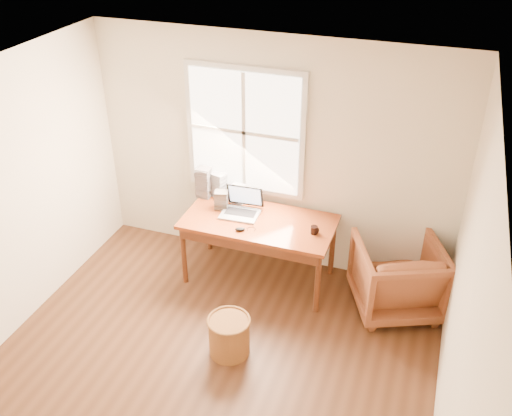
% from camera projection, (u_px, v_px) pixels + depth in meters
% --- Properties ---
extents(room_shell, '(4.04, 4.54, 2.64)m').
position_uv_depth(room_shell, '(187.00, 265.00, 4.39)').
color(room_shell, '#51301C').
rests_on(room_shell, ground).
extents(desk, '(1.60, 0.80, 0.04)m').
position_uv_depth(desk, '(259.00, 222.00, 6.02)').
color(desk, brown).
rests_on(desk, room_shell).
extents(armchair, '(1.10, 1.11, 0.77)m').
position_uv_depth(armchair, '(397.00, 276.00, 5.77)').
color(armchair, brown).
rests_on(armchair, room_shell).
extents(wicker_stool, '(0.50, 0.50, 0.38)m').
position_uv_depth(wicker_stool, '(229.00, 336.00, 5.32)').
color(wicker_stool, brown).
rests_on(wicker_stool, room_shell).
extents(laptop, '(0.45, 0.47, 0.32)m').
position_uv_depth(laptop, '(239.00, 203.00, 6.01)').
color(laptop, '#A3A6AA').
rests_on(laptop, desk).
extents(mouse, '(0.12, 0.10, 0.03)m').
position_uv_depth(mouse, '(240.00, 229.00, 5.83)').
color(mouse, black).
rests_on(mouse, desk).
extents(coffee_mug, '(0.09, 0.09, 0.08)m').
position_uv_depth(coffee_mug, '(314.00, 230.00, 5.77)').
color(coffee_mug, black).
rests_on(coffee_mug, desk).
extents(cd_stack_a, '(0.18, 0.17, 0.29)m').
position_uv_depth(cd_stack_a, '(219.00, 184.00, 6.38)').
color(cd_stack_a, '#B7BCC3').
rests_on(cd_stack_a, desk).
extents(cd_stack_b, '(0.17, 0.15, 0.21)m').
position_uv_depth(cd_stack_b, '(221.00, 200.00, 6.17)').
color(cd_stack_b, '#27262B').
rests_on(cd_stack_b, desk).
extents(cd_stack_c, '(0.16, 0.14, 0.35)m').
position_uv_depth(cd_stack_c, '(204.00, 182.00, 6.36)').
color(cd_stack_c, '#9998A5').
rests_on(cd_stack_c, desk).
extents(cd_stack_d, '(0.18, 0.16, 0.20)m').
position_uv_depth(cd_stack_d, '(238.00, 194.00, 6.29)').
color(cd_stack_d, silver).
rests_on(cd_stack_d, desk).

